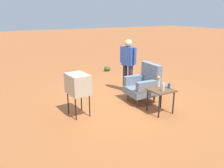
# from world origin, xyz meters

# --- Properties ---
(ground_plane) EXTENTS (60.00, 60.00, 0.00)m
(ground_plane) POSITION_xyz_m (0.00, 0.00, 0.00)
(ground_plane) COLOR #AD6033
(armchair) EXTENTS (0.81, 0.82, 1.06)m
(armchair) POSITION_xyz_m (0.29, 0.25, 0.50)
(armchair) COLOR brown
(armchair) RESTS_ON ground
(side_table) EXTENTS (0.56, 0.56, 0.61)m
(side_table) POSITION_xyz_m (1.13, 0.11, 0.52)
(side_table) COLOR black
(side_table) RESTS_ON ground
(tv_on_stand) EXTENTS (0.63, 0.49, 1.03)m
(tv_on_stand) POSITION_xyz_m (0.27, -1.70, 0.78)
(tv_on_stand) COLOR black
(tv_on_stand) RESTS_ON ground
(person_standing) EXTENTS (0.53, 0.35, 1.64)m
(person_standing) POSITION_xyz_m (-0.61, 0.29, 0.94)
(person_standing) COLOR #2D3347
(person_standing) RESTS_ON ground
(soda_can_blue) EXTENTS (0.07, 0.07, 0.12)m
(soda_can_blue) POSITION_xyz_m (1.15, 0.35, 0.67)
(soda_can_blue) COLOR blue
(soda_can_blue) RESTS_ON side_table
(bottle_short_clear) EXTENTS (0.06, 0.06, 0.20)m
(bottle_short_clear) POSITION_xyz_m (1.25, 0.07, 0.71)
(bottle_short_clear) COLOR silver
(bottle_short_clear) RESTS_ON side_table
(flower_vase) EXTENTS (0.15, 0.10, 0.27)m
(flower_vase) POSITION_xyz_m (0.91, 0.21, 0.76)
(flower_vase) COLOR silver
(flower_vase) RESTS_ON side_table
(shrub_near) EXTENTS (0.28, 0.28, 0.22)m
(shrub_near) POSITION_xyz_m (-3.33, 1.02, 0.11)
(shrub_near) COLOR #475B33
(shrub_near) RESTS_ON ground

